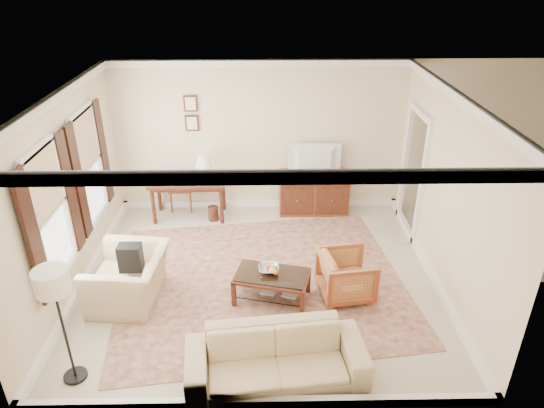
{
  "coord_description": "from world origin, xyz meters",
  "views": [
    {
      "loc": [
        0.08,
        -6.28,
        4.53
      ],
      "look_at": [
        0.2,
        0.3,
        1.15
      ],
      "focal_mm": 32.0,
      "sensor_mm": 36.0,
      "label": 1
    }
  ],
  "objects_px": {
    "club_armchair": "(128,271)",
    "sofa": "(276,351)",
    "writing_desk": "(188,185)",
    "tv": "(315,150)",
    "striped_armchair": "(346,274)",
    "sideboard": "(313,193)",
    "coffee_table": "(272,280)"
  },
  "relations": [
    {
      "from": "club_armchair",
      "to": "sofa",
      "type": "height_order",
      "value": "club_armchair"
    },
    {
      "from": "club_armchair",
      "to": "sofa",
      "type": "distance_m",
      "value": 2.59
    },
    {
      "from": "writing_desk",
      "to": "tv",
      "type": "height_order",
      "value": "tv"
    },
    {
      "from": "club_armchair",
      "to": "writing_desk",
      "type": "bearing_deg",
      "value": 173.27
    },
    {
      "from": "striped_armchair",
      "to": "sofa",
      "type": "height_order",
      "value": "sofa"
    },
    {
      "from": "tv",
      "to": "sofa",
      "type": "relative_size",
      "value": 0.45
    },
    {
      "from": "tv",
      "to": "sofa",
      "type": "xyz_separation_m",
      "value": [
        -0.85,
        -4.23,
        -0.88
      ]
    },
    {
      "from": "sideboard",
      "to": "sofa",
      "type": "relative_size",
      "value": 0.63
    },
    {
      "from": "writing_desk",
      "to": "sideboard",
      "type": "distance_m",
      "value": 2.42
    },
    {
      "from": "writing_desk",
      "to": "tv",
      "type": "bearing_deg",
      "value": 3.59
    },
    {
      "from": "sideboard",
      "to": "coffee_table",
      "type": "height_order",
      "value": "sideboard"
    },
    {
      "from": "coffee_table",
      "to": "club_armchair",
      "type": "bearing_deg",
      "value": 179.11
    },
    {
      "from": "sofa",
      "to": "coffee_table",
      "type": "bearing_deg",
      "value": 84.4
    },
    {
      "from": "writing_desk",
      "to": "sideboard",
      "type": "bearing_deg",
      "value": 4.06
    },
    {
      "from": "sideboard",
      "to": "tv",
      "type": "xyz_separation_m",
      "value": [
        0.0,
        -0.02,
        0.89
      ]
    },
    {
      "from": "coffee_table",
      "to": "club_armchair",
      "type": "height_order",
      "value": "club_armchair"
    },
    {
      "from": "club_armchair",
      "to": "sideboard",
      "type": "bearing_deg",
      "value": 137.96
    },
    {
      "from": "writing_desk",
      "to": "club_armchair",
      "type": "height_order",
      "value": "club_armchair"
    },
    {
      "from": "coffee_table",
      "to": "writing_desk",
      "type": "bearing_deg",
      "value": 120.73
    },
    {
      "from": "sideboard",
      "to": "striped_armchair",
      "type": "height_order",
      "value": "sideboard"
    },
    {
      "from": "writing_desk",
      "to": "tv",
      "type": "distance_m",
      "value": 2.48
    },
    {
      "from": "coffee_table",
      "to": "club_armchair",
      "type": "relative_size",
      "value": 1.01
    },
    {
      "from": "sideboard",
      "to": "tv",
      "type": "bearing_deg",
      "value": -90.0
    },
    {
      "from": "sideboard",
      "to": "coffee_table",
      "type": "xyz_separation_m",
      "value": [
        -0.86,
        -2.75,
        -0.07
      ]
    },
    {
      "from": "writing_desk",
      "to": "coffee_table",
      "type": "distance_m",
      "value": 3.02
    },
    {
      "from": "tv",
      "to": "sofa",
      "type": "bearing_deg",
      "value": 78.69
    },
    {
      "from": "tv",
      "to": "writing_desk",
      "type": "bearing_deg",
      "value": 3.59
    },
    {
      "from": "tv",
      "to": "club_armchair",
      "type": "relative_size",
      "value": 0.82
    },
    {
      "from": "club_armchair",
      "to": "sofa",
      "type": "bearing_deg",
      "value": 59.02
    },
    {
      "from": "sofa",
      "to": "club_armchair",
      "type": "bearing_deg",
      "value": 137.53
    },
    {
      "from": "sofa",
      "to": "writing_desk",
      "type": "bearing_deg",
      "value": 104.53
    },
    {
      "from": "writing_desk",
      "to": "striped_armchair",
      "type": "xyz_separation_m",
      "value": [
        2.63,
        -2.51,
        -0.29
      ]
    }
  ]
}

